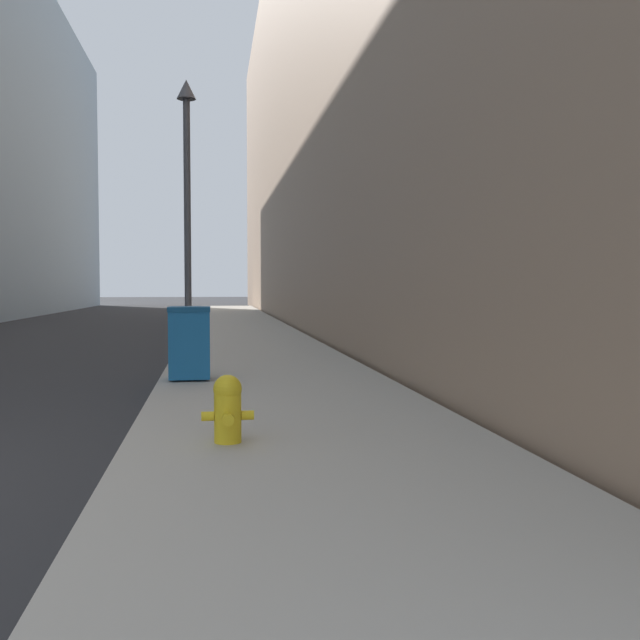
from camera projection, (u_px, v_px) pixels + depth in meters
The scene contains 5 objects.
sidewalk_right at pixel (243, 333), 23.72m from camera, with size 3.70×60.00×0.15m.
building_right_stone at pixel (411, 110), 32.34m from camera, with size 12.00×60.00×19.27m.
fire_hydrant at pixel (228, 407), 6.82m from camera, with size 0.50×0.39×0.65m.
trash_bin at pixel (190, 342), 11.38m from camera, with size 0.66×0.68×1.17m.
lamppost at pixel (187, 197), 14.29m from camera, with size 0.38×0.38×5.61m.
Camera 1 is at (4.83, -5.79, 1.65)m, focal length 40.00 mm.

